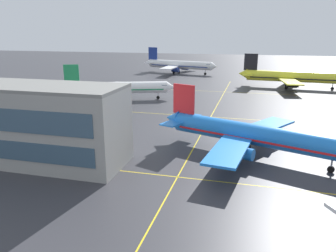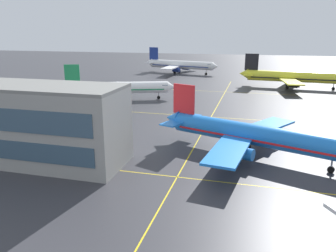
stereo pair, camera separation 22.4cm
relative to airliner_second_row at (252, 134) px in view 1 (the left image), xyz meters
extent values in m
cylinder|color=blue|center=(0.47, -0.17, 0.07)|extent=(29.51, 13.64, 3.57)
cone|color=blue|center=(-15.08, 5.48, 0.44)|extent=(3.99, 4.22, 3.40)
cube|color=red|center=(-12.79, 4.65, 4.49)|extent=(4.36, 1.86, 5.64)
cube|color=blue|center=(-14.19, 2.16, 0.44)|extent=(4.50, 5.62, 0.23)
cube|color=blue|center=(-12.26, 7.46, 0.44)|extent=(4.50, 5.62, 0.23)
cube|color=blue|center=(-3.14, -7.36, -0.50)|extent=(6.80, 14.65, 0.38)
cube|color=blue|center=(2.32, 7.66, -0.50)|extent=(11.62, 14.56, 0.38)
cylinder|color=blue|center=(-1.02, -4.83, -1.72)|extent=(3.68, 2.95, 1.98)
cylinder|color=blue|center=(2.32, 4.36, -1.72)|extent=(3.68, 2.95, 1.98)
cube|color=red|center=(0.47, -0.17, -0.38)|extent=(27.26, 12.85, 0.34)
cylinder|color=#99999E|center=(11.96, -4.35, -2.24)|extent=(0.26, 0.26, 1.55)
cylinder|color=black|center=(11.96, -4.35, -3.27)|extent=(1.12, 0.75, 1.03)
cylinder|color=#99999E|center=(-2.13, -1.83, -2.24)|extent=(0.26, 0.26, 1.55)
cylinder|color=black|center=(-2.13, -1.83, -3.27)|extent=(1.12, 0.75, 1.03)
cylinder|color=#99999E|center=(-0.46, 2.77, -2.24)|extent=(0.26, 0.26, 1.55)
cylinder|color=black|center=(-0.46, 2.77, -3.27)|extent=(1.12, 0.75, 1.03)
cylinder|color=white|center=(-40.51, 38.90, 0.03)|extent=(29.20, 13.44, 3.54)
cone|color=white|center=(-25.37, 44.36, 0.03)|extent=(3.45, 4.08, 3.46)
cone|color=white|center=(-55.91, 33.33, 0.40)|extent=(3.94, 4.17, 3.36)
cube|color=#197F47|center=(-53.64, 34.16, 4.40)|extent=(4.31, 1.83, 5.58)
cube|color=white|center=(-53.13, 31.37, 0.40)|extent=(4.44, 5.56, 0.22)
cube|color=white|center=(-55.02, 36.62, 0.40)|extent=(4.44, 5.56, 0.22)
cube|color=white|center=(-38.70, 31.14, -0.53)|extent=(11.47, 14.41, 0.37)
cube|color=white|center=(-44.07, 46.02, -0.53)|extent=(6.70, 14.49, 0.37)
cylinder|color=#2D9956|center=(-38.69, 34.41, -1.74)|extent=(3.64, 2.91, 1.95)
cylinder|color=#2D9956|center=(-41.98, 43.51, -1.74)|extent=(3.64, 2.91, 1.95)
cube|color=#385166|center=(-27.39, 43.63, 0.54)|extent=(2.68, 3.63, 0.65)
cube|color=#197F47|center=(-40.51, 38.90, -0.42)|extent=(26.98, 12.66, 0.33)
cylinder|color=#99999E|center=(-29.14, 43.00, -2.25)|extent=(0.26, 0.26, 1.54)
cylinder|color=black|center=(-29.14, 43.00, -3.28)|extent=(1.10, 0.74, 1.02)
cylinder|color=#99999E|center=(-41.44, 35.99, -2.25)|extent=(0.26, 0.26, 1.54)
cylinder|color=black|center=(-41.44, 35.99, -3.28)|extent=(1.10, 0.74, 1.02)
cylinder|color=#99999E|center=(-43.08, 40.54, -2.25)|extent=(0.26, 0.26, 1.54)
cylinder|color=black|center=(-43.08, 40.54, -3.28)|extent=(1.10, 0.74, 1.02)
cylinder|color=yellow|center=(13.58, 75.44, 0.50)|extent=(33.66, 6.46, 3.97)
cone|color=yellow|center=(-4.77, 76.82, 0.91)|extent=(3.62, 4.01, 3.77)
cube|color=black|center=(-2.06, 76.61, 5.41)|extent=(5.03, 0.75, 6.27)
cube|color=yellow|center=(-2.82, 73.52, 0.91)|extent=(3.74, 5.67, 0.25)
cube|color=yellow|center=(-2.35, 79.78, 0.91)|extent=(3.74, 5.67, 0.25)
cube|color=yellow|center=(11.87, 66.66, -0.13)|extent=(7.49, 16.27, 0.42)
cube|color=yellow|center=(13.20, 84.38, -0.13)|extent=(9.61, 16.58, 0.42)
cylinder|color=black|center=(13.38, 70.01, -1.49)|extent=(3.71, 2.45, 2.20)
cylinder|color=black|center=(14.19, 80.85, -1.49)|extent=(3.71, 2.45, 2.20)
cube|color=black|center=(13.58, 75.44, 0.00)|extent=(30.99, 6.30, 0.38)
cylinder|color=#99999E|center=(27.13, 74.43, -2.06)|extent=(0.29, 0.29, 1.72)
cylinder|color=black|center=(27.13, 74.43, -3.21)|extent=(1.18, 0.55, 1.15)
cylinder|color=#99999E|center=(11.29, 72.89, -2.06)|extent=(0.29, 0.29, 1.72)
cylinder|color=black|center=(11.29, 72.89, -3.21)|extent=(1.18, 0.55, 1.15)
cylinder|color=#99999E|center=(11.69, 78.31, -2.06)|extent=(0.29, 0.29, 1.72)
cylinder|color=black|center=(11.69, 78.31, -3.21)|extent=(1.18, 0.55, 1.15)
cylinder|color=white|center=(-36.86, 108.61, 0.52)|extent=(33.63, 11.90, 4.00)
cone|color=white|center=(-19.20, 104.28, 0.52)|extent=(3.59, 4.45, 3.92)
cone|color=white|center=(-54.84, 113.03, 0.94)|extent=(4.17, 4.49, 3.80)
cube|color=navy|center=(-52.18, 112.37, 5.46)|extent=(4.99, 1.57, 6.31)
cube|color=white|center=(-53.44, 109.44, 0.94)|extent=(4.57, 6.11, 0.25)
cube|color=white|center=(-51.94, 115.56, 0.94)|extent=(4.57, 6.11, 0.25)
cube|color=white|center=(-40.01, 100.18, -0.11)|extent=(5.96, 15.94, 0.42)
cube|color=white|center=(-35.75, 117.54, -0.11)|extent=(11.79, 16.58, 0.42)
cylinder|color=navy|center=(-37.96, 103.25, -1.48)|extent=(4.00, 3.00, 2.21)
cylinder|color=navy|center=(-35.35, 113.87, -1.48)|extent=(4.00, 3.00, 2.21)
cube|color=#385166|center=(-21.54, 104.85, 1.10)|extent=(2.71, 4.02, 0.74)
cube|color=navy|center=(-36.86, 108.61, 0.02)|extent=(31.03, 11.30, 0.38)
cylinder|color=#99999E|center=(-23.59, 105.35, -2.05)|extent=(0.29, 0.29, 1.74)
cylinder|color=black|center=(-23.59, 105.35, -3.21)|extent=(1.24, 0.74, 1.16)
cylinder|color=#99999E|center=(-39.56, 106.46, -2.05)|extent=(0.29, 0.29, 1.74)
cylinder|color=black|center=(-39.56, 106.46, -3.21)|extent=(1.24, 0.74, 1.16)
cylinder|color=#99999E|center=(-38.25, 111.77, -2.05)|extent=(0.29, 0.29, 1.74)
cylinder|color=black|center=(-38.25, 111.77, -3.21)|extent=(1.24, 0.74, 1.16)
cube|color=yellow|center=(-10.13, -11.75, -3.79)|extent=(144.51, 0.20, 0.01)
cube|color=yellow|center=(-10.13, 24.72, -3.79)|extent=(144.51, 0.20, 0.01)
cube|color=yellow|center=(-10.13, 61.20, -3.79)|extent=(144.51, 0.20, 0.01)
cube|color=yellow|center=(-10.13, 6.49, -3.79)|extent=(0.20, 160.49, 0.01)
camera|label=1|loc=(-0.11, -55.53, 16.94)|focal=35.56mm
camera|label=2|loc=(0.11, -55.47, 16.94)|focal=35.56mm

